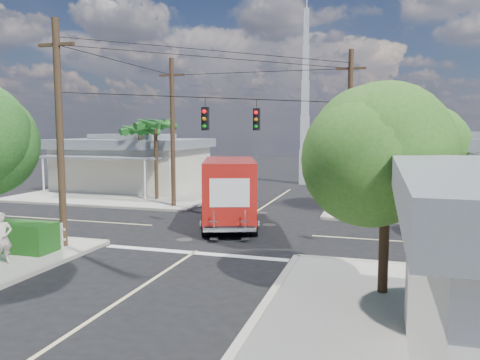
% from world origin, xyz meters
% --- Properties ---
extents(ground, '(120.00, 120.00, 0.00)m').
position_xyz_m(ground, '(0.00, 0.00, 0.00)').
color(ground, black).
rests_on(ground, ground).
extents(sidewalk_ne, '(14.12, 14.12, 0.14)m').
position_xyz_m(sidewalk_ne, '(10.88, 10.88, 0.07)').
color(sidewalk_ne, '#A7A297').
rests_on(sidewalk_ne, ground).
extents(sidewalk_nw, '(14.12, 14.12, 0.14)m').
position_xyz_m(sidewalk_nw, '(-10.88, 10.88, 0.07)').
color(sidewalk_nw, '#A7A297').
rests_on(sidewalk_nw, ground).
extents(road_markings, '(32.00, 32.00, 0.01)m').
position_xyz_m(road_markings, '(0.00, -1.47, 0.01)').
color(road_markings, beige).
rests_on(road_markings, ground).
extents(building_ne, '(11.80, 10.20, 4.50)m').
position_xyz_m(building_ne, '(12.50, 11.97, 2.32)').
color(building_ne, silver).
rests_on(building_ne, sidewalk_ne).
extents(building_nw, '(10.80, 10.20, 4.30)m').
position_xyz_m(building_nw, '(-12.00, 12.46, 2.22)').
color(building_nw, beige).
rests_on(building_nw, sidewalk_nw).
extents(radio_tower, '(0.80, 0.80, 17.00)m').
position_xyz_m(radio_tower, '(0.50, 20.00, 5.64)').
color(radio_tower, silver).
rests_on(radio_tower, ground).
extents(tree_ne_front, '(4.21, 4.14, 6.66)m').
position_xyz_m(tree_ne_front, '(7.21, 6.76, 4.77)').
color(tree_ne_front, '#422D1C').
rests_on(tree_ne_front, sidewalk_ne).
extents(tree_ne_back, '(3.77, 3.66, 5.82)m').
position_xyz_m(tree_ne_back, '(9.81, 8.96, 4.19)').
color(tree_ne_back, '#422D1C').
rests_on(tree_ne_back, sidewalk_ne).
extents(tree_se, '(3.67, 3.54, 5.62)m').
position_xyz_m(tree_se, '(7.01, -7.24, 4.04)').
color(tree_se, '#422D1C').
rests_on(tree_se, sidewalk_se).
extents(palm_nw_front, '(3.01, 3.08, 5.59)m').
position_xyz_m(palm_nw_front, '(-7.50, 7.50, 5.04)').
color(palm_nw_front, '#422D1C').
rests_on(palm_nw_front, sidewalk_nw).
extents(palm_nw_back, '(3.01, 3.08, 5.19)m').
position_xyz_m(palm_nw_back, '(-9.50, 9.00, 4.67)').
color(palm_nw_back, '#422D1C').
rests_on(palm_nw_back, sidewalk_nw).
extents(utility_poles, '(12.00, 10.68, 9.00)m').
position_xyz_m(utility_poles, '(-1.58, 1.60, 4.67)').
color(utility_poles, '#473321').
rests_on(utility_poles, ground).
extents(picket_fence, '(5.94, 0.06, 1.00)m').
position_xyz_m(picket_fence, '(-7.80, -5.60, 0.68)').
color(picket_fence, silver).
rests_on(picket_fence, sidewalk_sw).
extents(vending_boxes, '(1.90, 0.50, 1.10)m').
position_xyz_m(vending_boxes, '(6.50, 6.20, 0.69)').
color(vending_boxes, red).
rests_on(vending_boxes, sidewalk_ne).
extents(delivery_truck, '(4.49, 7.97, 3.31)m').
position_xyz_m(delivery_truck, '(-0.34, 1.29, 1.68)').
color(delivery_truck, black).
rests_on(delivery_truck, ground).
extents(parked_car, '(6.28, 3.79, 1.63)m').
position_xyz_m(parked_car, '(11.19, 2.14, 0.82)').
color(parked_car, silver).
rests_on(parked_car, ground).
extents(pedestrian, '(0.71, 0.79, 1.81)m').
position_xyz_m(pedestrian, '(-5.54, -8.01, 1.04)').
color(pedestrian, beige).
rests_on(pedestrian, sidewalk_sw).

